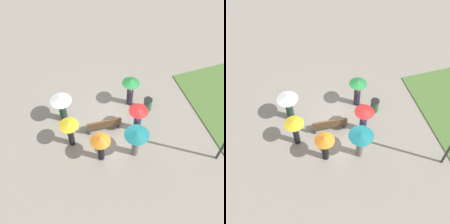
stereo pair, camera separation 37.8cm
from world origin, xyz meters
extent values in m
plane|color=gray|center=(0.00, 0.00, 0.00)|extent=(90.00, 90.00, 0.00)
cube|color=brown|center=(0.69, -0.13, 0.42)|extent=(1.81, 0.53, 0.05)
cube|color=brown|center=(0.70, 0.05, 0.68)|extent=(1.79, 0.16, 0.45)
cube|color=#383D42|center=(-0.11, -0.08, 0.20)|extent=(0.10, 0.38, 0.40)
cube|color=#383D42|center=(1.48, -0.18, 0.20)|extent=(0.10, 0.38, 0.40)
cylinder|color=#335638|center=(-2.00, -0.66, 0.39)|extent=(0.44, 0.44, 0.77)
cylinder|color=black|center=(-2.00, -0.66, 0.79)|extent=(0.48, 0.48, 0.03)
cylinder|color=#1E3328|center=(2.52, -1.41, 0.50)|extent=(0.42, 0.42, 0.99)
sphere|color=#997051|center=(2.52, -1.41, 1.10)|extent=(0.21, 0.21, 0.21)
cylinder|color=#4C4C4F|center=(2.52, -1.41, 1.37)|extent=(0.02, 0.02, 0.35)
cone|color=white|center=(2.52, -1.41, 1.66)|extent=(1.10, 1.10, 0.22)
cylinder|color=#282D47|center=(-0.96, 0.41, 0.49)|extent=(0.47, 0.47, 0.97)
sphere|color=tan|center=(-0.96, 0.41, 1.07)|extent=(0.20, 0.20, 0.20)
cylinder|color=#4C4C4F|center=(-0.96, 0.41, 1.34)|extent=(0.02, 0.02, 0.35)
cone|color=red|center=(-0.96, 0.41, 1.64)|extent=(0.97, 0.97, 0.24)
cylinder|color=black|center=(2.47, 0.23, 0.51)|extent=(0.42, 0.42, 1.01)
sphere|color=#997051|center=(2.47, 0.23, 1.13)|extent=(0.22, 0.22, 0.22)
cylinder|color=#4C4C4F|center=(2.47, 0.23, 1.41)|extent=(0.02, 0.02, 0.35)
cone|color=gold|center=(2.47, 0.23, 1.69)|extent=(0.95, 0.95, 0.20)
cylinder|color=black|center=(1.30, 1.48, 0.48)|extent=(0.37, 0.37, 0.96)
sphere|color=tan|center=(1.30, 1.48, 1.07)|extent=(0.22, 0.22, 0.22)
cylinder|color=#4C4C4F|center=(1.30, 1.48, 1.35)|extent=(0.02, 0.02, 0.35)
cone|color=orange|center=(1.30, 1.48, 1.66)|extent=(0.94, 0.94, 0.26)
cylinder|color=slate|center=(-0.34, 1.74, 0.54)|extent=(0.46, 0.46, 1.08)
sphere|color=brown|center=(-0.34, 1.74, 1.18)|extent=(0.20, 0.20, 0.20)
cylinder|color=#4C4C4F|center=(-0.34, 1.74, 1.46)|extent=(0.02, 0.02, 0.35)
cone|color=#197075|center=(-0.34, 1.74, 1.75)|extent=(1.16, 1.16, 0.23)
cylinder|color=#2D2333|center=(-1.22, -1.39, 0.52)|extent=(0.35, 0.35, 1.04)
sphere|color=#997051|center=(-1.22, -1.39, 1.16)|extent=(0.23, 0.23, 0.23)
cylinder|color=#4C4C4F|center=(-1.22, -1.39, 1.45)|extent=(0.02, 0.02, 0.35)
cone|color=#237A38|center=(-1.22, -1.39, 1.73)|extent=(0.94, 0.94, 0.21)
camera|label=1|loc=(2.92, 8.07, 12.23)|focal=45.00mm
camera|label=2|loc=(2.55, 8.18, 12.23)|focal=45.00mm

